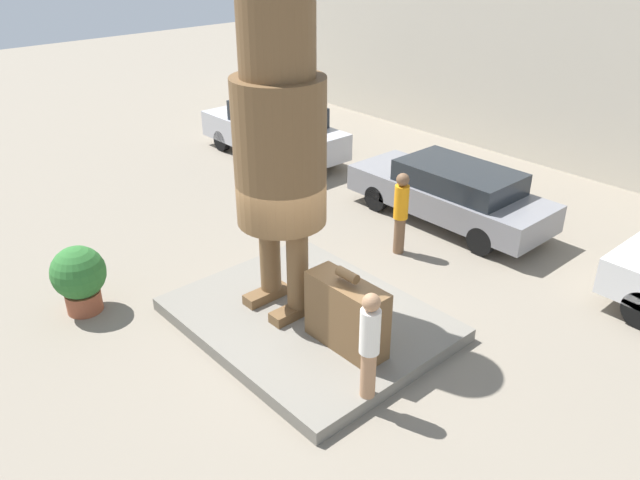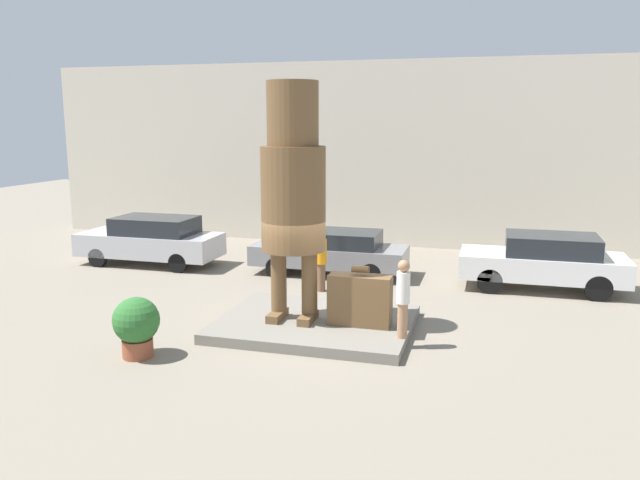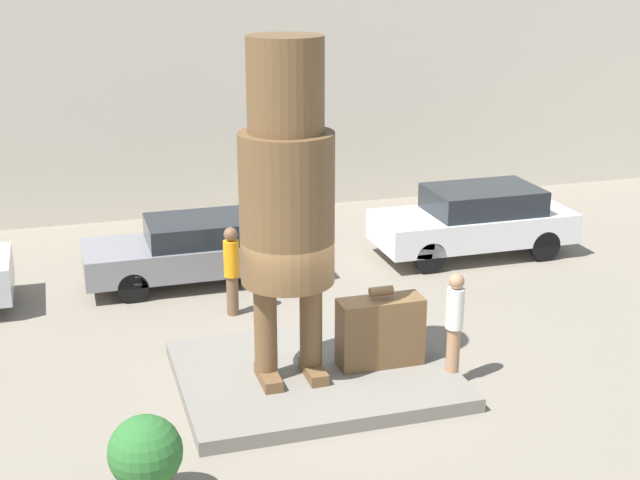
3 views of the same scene
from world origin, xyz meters
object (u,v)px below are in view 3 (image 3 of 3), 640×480
object	(u,v)px
giant_suitcase	(380,331)
parked_car_grey	(203,248)
tourist	(455,318)
statue_figure	(287,187)
worker_hivis	(232,267)
parked_car_white	(475,219)
planter_pot	(146,458)

from	to	relation	value
giant_suitcase	parked_car_grey	xyz separation A→B (m)	(-2.01, 5.18, -0.06)
tourist	statue_figure	bearing A→B (deg)	167.24
tourist	worker_hivis	world-z (taller)	tourist
statue_figure	parked_car_white	distance (m)	8.04
statue_figure	planter_pot	size ratio (longest dim) A/B	4.29
worker_hivis	planter_pot	bearing A→B (deg)	-111.30
tourist	parked_car_white	xyz separation A→B (m)	(3.16, 5.67, -0.30)
parked_car_white	planter_pot	world-z (taller)	parked_car_white
parked_car_white	planter_pot	distance (m)	11.19
giant_suitcase	parked_car_grey	world-z (taller)	giant_suitcase
giant_suitcase	parked_car_grey	distance (m)	5.56
giant_suitcase	statue_figure	bearing A→B (deg)	179.83
statue_figure	tourist	world-z (taller)	statue_figure
giant_suitcase	planter_pot	world-z (taller)	giant_suitcase
statue_figure	worker_hivis	bearing A→B (deg)	94.51
statue_figure	giant_suitcase	xyz separation A→B (m)	(1.53, -0.00, -2.52)
tourist	planter_pot	xyz separation A→B (m)	(-5.05, -1.94, -0.45)
parked_car_white	giant_suitcase	bearing A→B (deg)	50.57
tourist	planter_pot	bearing A→B (deg)	-159.02
parked_car_white	worker_hivis	xyz separation A→B (m)	(-5.97, -1.86, 0.12)
tourist	parked_car_grey	size ratio (longest dim) A/B	0.35
giant_suitcase	tourist	world-z (taller)	tourist
tourist	worker_hivis	xyz separation A→B (m)	(-2.81, 3.81, -0.18)
statue_figure	tourist	size ratio (longest dim) A/B	3.19
statue_figure	parked_car_white	xyz separation A→B (m)	(5.71, 5.09, -2.49)
parked_car_grey	worker_hivis	size ratio (longest dim) A/B	2.72
parked_car_grey	planter_pot	bearing A→B (deg)	75.33
giant_suitcase	parked_car_white	xyz separation A→B (m)	(4.19, 5.09, 0.04)
giant_suitcase	worker_hivis	size ratio (longest dim) A/B	0.79
giant_suitcase	worker_hivis	distance (m)	3.70
statue_figure	parked_car_grey	bearing A→B (deg)	95.32
worker_hivis	parked_car_grey	bearing A→B (deg)	96.66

